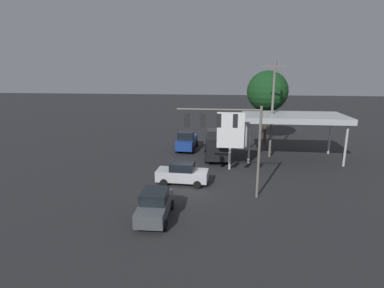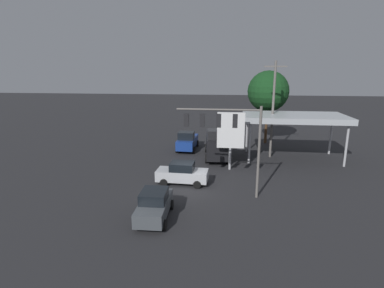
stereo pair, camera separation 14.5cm
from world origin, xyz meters
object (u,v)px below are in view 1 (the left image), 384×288
at_px(utility_pole, 272,108).
at_px(street_tree, 267,91).
at_px(traffic_signal_assembly, 226,129).
at_px(sedan_waiting, 182,173).
at_px(price_sign, 231,132).
at_px(pickup_parked, 187,141).
at_px(delivery_truck, 216,143).
at_px(sedan_far, 155,205).

xyz_separation_m(utility_pole, street_tree, (-0.26, -6.86, 1.33)).
bearing_deg(utility_pole, traffic_signal_assembly, 66.65).
distance_m(sedan_waiting, street_tree, 19.48).
bearing_deg(sedan_waiting, utility_pole, -130.47).
xyz_separation_m(price_sign, pickup_parked, (5.21, -7.02, -2.71)).
bearing_deg(traffic_signal_assembly, delivery_truck, -84.30).
relative_size(price_sign, sedan_waiting, 1.28).
relative_size(utility_pole, street_tree, 1.10).
distance_m(price_sign, delivery_truck, 4.68).
bearing_deg(price_sign, pickup_parked, -53.43).
distance_m(pickup_parked, street_tree, 12.56).
relative_size(traffic_signal_assembly, sedan_waiting, 1.58).
bearing_deg(sedan_waiting, delivery_truck, -105.37).
height_order(sedan_far, sedan_waiting, same).
distance_m(traffic_signal_assembly, sedan_waiting, 6.12).
xyz_separation_m(traffic_signal_assembly, utility_pole, (-4.99, -11.56, 0.26)).
relative_size(sedan_waiting, street_tree, 0.46).
relative_size(sedan_waiting, delivery_truck, 0.64).
relative_size(traffic_signal_assembly, price_sign, 1.24).
distance_m(sedan_far, pickup_parked, 17.83).
height_order(utility_pole, pickup_parked, utility_pole).
distance_m(sedan_far, delivery_truck, 15.15).
height_order(sedan_far, street_tree, street_tree).
bearing_deg(pickup_parked, sedan_far, 2.44).
xyz_separation_m(sedan_far, street_tree, (-9.82, -22.66, 5.97)).
bearing_deg(utility_pole, sedan_waiting, 47.30).
xyz_separation_m(traffic_signal_assembly, sedan_far, (4.57, 4.25, -4.38)).
bearing_deg(traffic_signal_assembly, sedan_far, 42.91).
bearing_deg(delivery_truck, traffic_signal_assembly, 1.17).
bearing_deg(pickup_parked, delivery_truck, 52.00).
distance_m(utility_pole, pickup_parked, 10.94).
distance_m(price_sign, sedan_far, 12.25).
xyz_separation_m(traffic_signal_assembly, price_sign, (-0.42, -6.56, -1.51)).
bearing_deg(sedan_waiting, pickup_parked, -82.24).
bearing_deg(delivery_truck, sedan_far, -18.00).
distance_m(sedan_far, street_tree, 25.41).
height_order(traffic_signal_assembly, utility_pole, utility_pole).
distance_m(utility_pole, price_sign, 7.00).
relative_size(pickup_parked, delivery_truck, 0.76).
distance_m(sedan_far, sedan_waiting, 6.47).
distance_m(sedan_waiting, delivery_truck, 8.75).
bearing_deg(traffic_signal_assembly, sedan_waiting, -30.45).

